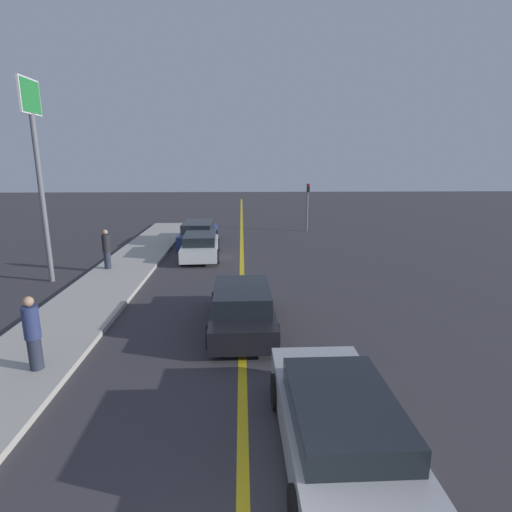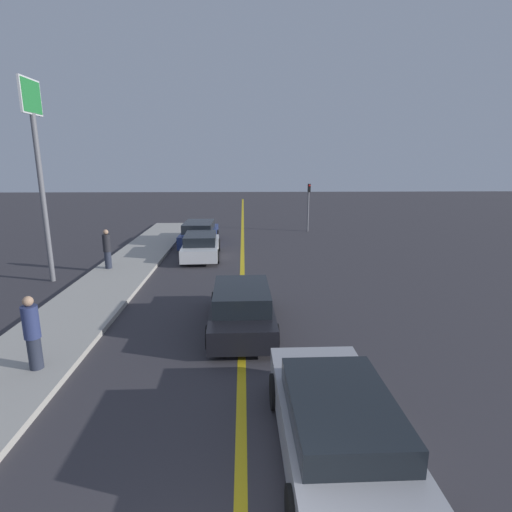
# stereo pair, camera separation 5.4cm
# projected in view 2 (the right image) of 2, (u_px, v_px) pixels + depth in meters

# --- Properties ---
(road_center_line) EXTENTS (0.20, 60.00, 0.01)m
(road_center_line) POSITION_uv_depth(u_px,v_px,m) (242.00, 253.00, 21.05)
(road_center_line) COLOR gold
(road_center_line) RESTS_ON ground_plane
(sidewalk_left) EXTENTS (2.59, 27.46, 0.16)m
(sidewalk_left) POSITION_uv_depth(u_px,v_px,m) (119.00, 275.00, 16.73)
(sidewalk_left) COLOR #ADA89E
(sidewalk_left) RESTS_ON ground_plane
(car_near_right_lane) EXTENTS (1.93, 4.48, 1.27)m
(car_near_right_lane) POSITION_uv_depth(u_px,v_px,m) (337.00, 425.00, 6.35)
(car_near_right_lane) COLOR #9E9EA3
(car_near_right_lane) RESTS_ON ground_plane
(car_ahead_center) EXTENTS (1.92, 4.30, 1.31)m
(car_ahead_center) POSITION_uv_depth(u_px,v_px,m) (242.00, 308.00, 11.43)
(car_ahead_center) COLOR black
(car_ahead_center) RESTS_ON ground_plane
(car_far_distant) EXTENTS (1.98, 4.32, 1.23)m
(car_far_distant) POSITION_uv_depth(u_px,v_px,m) (201.00, 246.00, 19.86)
(car_far_distant) COLOR silver
(car_far_distant) RESTS_ON ground_plane
(car_parked_left_lot) EXTENTS (2.00, 4.77, 1.35)m
(car_parked_left_lot) POSITION_uv_depth(u_px,v_px,m) (199.00, 234.00, 22.90)
(car_parked_left_lot) COLOR navy
(car_parked_left_lot) RESTS_ON ground_plane
(pedestrian_near_curb) EXTENTS (0.35, 0.35, 1.71)m
(pedestrian_near_curb) POSITION_uv_depth(u_px,v_px,m) (32.00, 333.00, 8.84)
(pedestrian_near_curb) COLOR #282D3D
(pedestrian_near_curb) RESTS_ON sidewalk_left
(pedestrian_mid_group) EXTENTS (0.34, 0.34, 1.71)m
(pedestrian_mid_group) POSITION_uv_depth(u_px,v_px,m) (107.00, 249.00, 17.23)
(pedestrian_mid_group) COLOR #282D3D
(pedestrian_mid_group) RESTS_ON sidewalk_left
(traffic_light) EXTENTS (0.18, 0.40, 3.23)m
(traffic_light) POSITION_uv_depth(u_px,v_px,m) (308.00, 202.00, 26.96)
(traffic_light) COLOR slate
(traffic_light) RESTS_ON ground_plane
(roadside_sign) EXTENTS (0.20, 1.44, 7.64)m
(roadside_sign) POSITION_uv_depth(u_px,v_px,m) (36.00, 143.00, 14.86)
(roadside_sign) COLOR slate
(roadside_sign) RESTS_ON ground_plane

